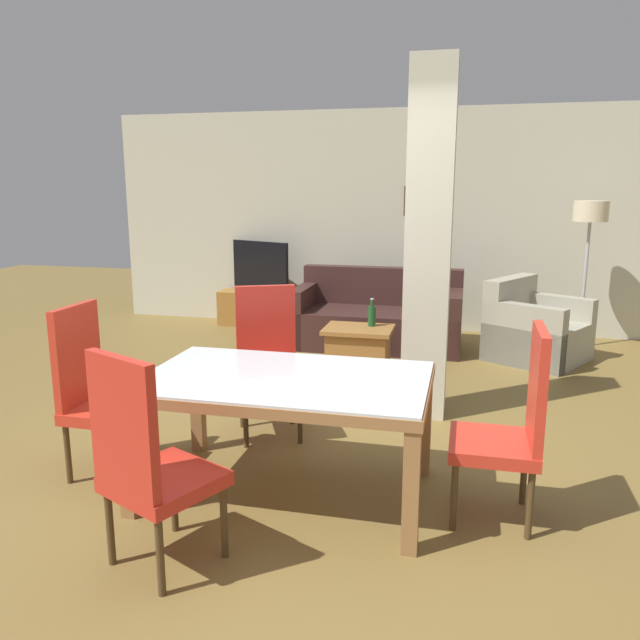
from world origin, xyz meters
The scene contains 15 objects.
ground_plane centered at (0.00, 0.00, 0.00)m, with size 18.00×18.00×0.00m, color brown.
back_wall centered at (0.00, 4.58, 1.35)m, with size 7.20×0.09×2.70m.
divider_pillar centered at (0.68, 1.53, 1.35)m, with size 0.34×0.29×2.70m.
dining_table centered at (0.00, 0.00, 0.58)m, with size 1.63×1.01×0.72m.
dining_chair_head_right centered at (1.25, 0.00, 0.56)m, with size 0.46×0.46×1.07m.
dining_chair_head_left centered at (-1.23, 0.00, 0.56)m, with size 0.46×0.46×1.07m.
dining_chair_near_left centered at (-0.41, -0.87, 0.56)m, with size 0.61×0.61×1.07m.
dining_chair_far_left centered at (-0.40, 0.90, 0.56)m, with size 0.61×0.61×1.07m.
sofa centered at (0.02, 3.60, 0.29)m, with size 1.85×0.91×0.85m.
armchair centered at (1.69, 3.39, 0.29)m, with size 1.17×1.17×0.84m.
coffee_table centered at (-0.03, 2.59, 0.22)m, with size 0.66×0.51×0.43m.
bottle centered at (0.08, 2.69, 0.53)m, with size 0.08×0.08×0.28m.
tv_stand centered at (-1.61, 4.30, 0.22)m, with size 1.07×0.40×0.44m.
tv_screen centered at (-1.61, 4.30, 0.76)m, with size 0.84×0.39×0.65m.
floor_lamp centered at (2.24, 4.03, 1.37)m, with size 0.36×0.36×1.62m.
Camera 1 is at (0.98, -3.27, 1.79)m, focal length 35.00 mm.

